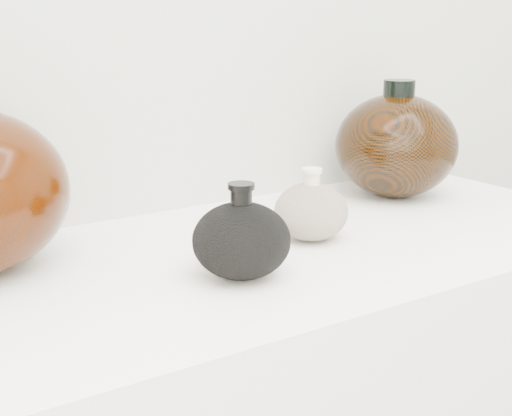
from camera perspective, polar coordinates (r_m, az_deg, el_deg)
black_gourd_vase at (r=0.88m, az=-1.17°, el=-2.55°), size 0.16×0.16×0.12m
cream_gourd_vase at (r=1.03m, az=4.43°, el=-0.24°), size 0.12×0.12×0.11m
right_round_pot at (r=1.29m, az=11.15°, el=4.95°), size 0.26×0.26×0.21m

